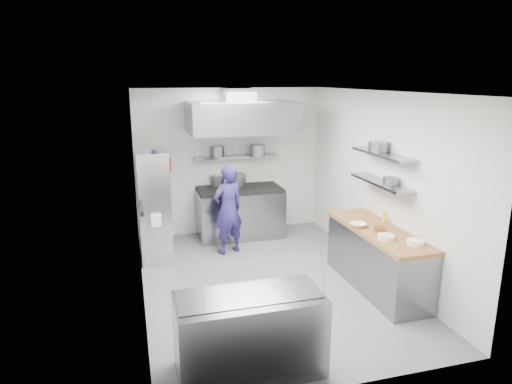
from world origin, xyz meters
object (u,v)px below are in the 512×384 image
object	(u,v)px
chef	(228,209)
display_case	(249,334)
wire_rack	(154,205)
gas_range	(240,214)

from	to	relation	value
chef	display_case	size ratio (longest dim) A/B	1.04
chef	wire_rack	xyz separation A→B (m)	(-1.23, 0.13, 0.14)
gas_range	display_case	xyz separation A→B (m)	(-0.90, -4.10, -0.03)
gas_range	display_case	distance (m)	4.20
chef	display_case	bearing A→B (deg)	60.44
wire_rack	display_case	size ratio (longest dim) A/B	1.23
gas_range	chef	xyz separation A→B (m)	(-0.40, -0.77, 0.33)
display_case	gas_range	bearing A→B (deg)	77.68
wire_rack	display_case	world-z (taller)	wire_rack
chef	wire_rack	size ratio (longest dim) A/B	0.85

